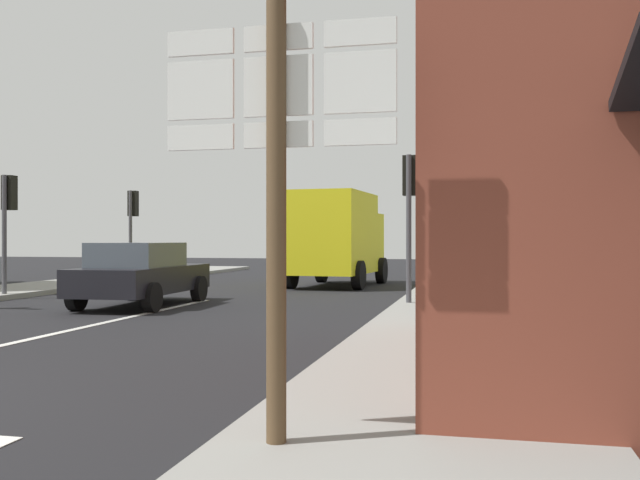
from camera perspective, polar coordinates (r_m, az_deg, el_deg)
name	(u,v)px	position (r m, az deg, el deg)	size (l,w,h in m)	color
ground_plane	(173,308)	(16.26, -11.86, -5.41)	(80.00, 80.00, 0.00)	black
sidewalk_right	(455,322)	(12.79, 10.94, -6.58)	(2.85, 44.00, 0.14)	gray
lane_centre_stripe	(72,330)	(12.75, -19.45, -6.89)	(0.16, 12.00, 0.01)	silver
sedan_far	(141,273)	(16.77, -14.35, -2.64)	(2.05, 4.24, 1.47)	black
delivery_truck	(337,236)	(23.14, 1.37, 0.31)	(2.77, 5.14, 3.05)	yellow
route_sign_post	(277,174)	(4.91, -3.50, 5.38)	(1.66, 0.14, 3.20)	brown
traffic_light_far_right	(433,205)	(23.76, 9.12, 2.79)	(0.30, 0.49, 3.62)	#47474C
traffic_light_near_right	(409,195)	(15.93, 7.27, 3.64)	(0.30, 0.49, 3.43)	#47474C
traffic_light_far_left	(132,215)	(25.68, -14.98, 1.99)	(0.30, 0.49, 3.26)	#47474C
traffic_light_near_left	(8,207)	(20.00, -23.99, 2.43)	(0.30, 0.49, 3.21)	#47474C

